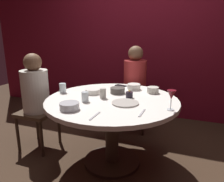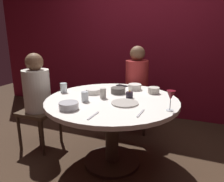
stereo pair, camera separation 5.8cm
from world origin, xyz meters
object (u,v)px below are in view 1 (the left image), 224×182
(cell_phone, at_px, (121,86))
(cup_by_right_diner, at_px, (85,97))
(dinner_plate, at_px, (125,103))
(bowl_small_white, at_px, (93,91))
(dining_table, at_px, (112,113))
(candle_holder, at_px, (129,95))
(seated_diner_back, at_px, (135,79))
(bowl_sauce_side, at_px, (134,87))
(bowl_serving_large, at_px, (69,106))
(cup_by_left_diner, at_px, (103,93))
(bowl_salad_center, at_px, (153,90))
(bowl_rice_portion, at_px, (118,90))
(wine_glass, at_px, (171,96))
(seated_diner_left, at_px, (35,91))
(cup_near_candle, at_px, (63,88))

(cell_phone, height_order, cup_by_right_diner, cup_by_right_diner)
(dinner_plate, distance_m, bowl_small_white, 0.48)
(dining_table, xyz_separation_m, candle_holder, (0.15, 0.09, 0.18))
(seated_diner_back, bearing_deg, bowl_sauce_side, 13.05)
(dining_table, height_order, dinner_plate, dinner_plate)
(bowl_serving_large, relative_size, bowl_small_white, 1.08)
(cup_by_left_diner, bearing_deg, bowl_salad_center, 40.27)
(bowl_serving_large, bearing_deg, candle_holder, 53.06)
(seated_diner_back, xyz_separation_m, bowl_rice_portion, (-0.02, -0.69, 0.02))
(wine_glass, relative_size, cup_by_left_diner, 1.74)
(bowl_serving_large, bearing_deg, wine_glass, 19.58)
(cup_by_left_diner, bearing_deg, bowl_sauce_side, 65.53)
(dining_table, height_order, seated_diner_left, seated_diner_left)
(bowl_rice_portion, height_order, cup_near_candle, cup_near_candle)
(seated_diner_left, bearing_deg, cell_phone, 31.87)
(wine_glass, bearing_deg, cell_phone, 135.03)
(wine_glass, relative_size, dinner_plate, 0.70)
(cell_phone, xyz_separation_m, bowl_small_white, (-0.18, -0.44, 0.02))
(bowl_small_white, distance_m, bowl_sauce_side, 0.50)
(cell_phone, xyz_separation_m, bowl_serving_large, (-0.15, -0.96, 0.03))
(bowl_serving_large, xyz_separation_m, cup_near_candle, (-0.35, 0.44, 0.02))
(candle_holder, xyz_separation_m, cell_phone, (-0.24, 0.44, -0.03))
(cup_by_left_diner, bearing_deg, seated_diner_left, 179.16)
(dining_table, xyz_separation_m, wine_glass, (0.58, -0.13, 0.28))
(bowl_small_white, bearing_deg, bowl_serving_large, -87.10)
(dining_table, xyz_separation_m, bowl_serving_large, (-0.23, -0.42, 0.18))
(dining_table, relative_size, bowl_serving_large, 7.76)
(bowl_rice_portion, height_order, cup_by_right_diner, cup_by_right_diner)
(bowl_rice_portion, relative_size, cup_by_right_diner, 1.66)
(bowl_salad_center, xyz_separation_m, bowl_sauce_side, (-0.24, 0.07, -0.00))
(dining_table, relative_size, cup_by_left_diner, 13.16)
(bowl_rice_portion, bearing_deg, bowl_small_white, -154.62)
(bowl_serving_large, distance_m, cup_by_left_diner, 0.43)
(bowl_small_white, bearing_deg, cup_by_left_diner, -33.32)
(dining_table, bearing_deg, bowl_sauce_side, 75.73)
(candle_holder, bearing_deg, bowl_sauce_side, 97.17)
(bowl_sauce_side, distance_m, bowl_rice_portion, 0.25)
(seated_diner_left, bearing_deg, bowl_sauce_side, 22.30)
(dinner_plate, distance_m, bowl_serving_large, 0.52)
(bowl_sauce_side, bearing_deg, bowl_rice_portion, -119.83)
(cell_phone, bearing_deg, wine_glass, 62.88)
(dining_table, distance_m, bowl_serving_large, 0.51)
(bowl_salad_center, relative_size, cup_near_candle, 1.20)
(seated_diner_back, xyz_separation_m, wine_glass, (0.58, -1.04, 0.11))
(seated_diner_left, height_order, bowl_sauce_side, seated_diner_left)
(cell_phone, distance_m, bowl_sauce_side, 0.22)
(bowl_salad_center, height_order, cup_by_right_diner, cup_by_right_diner)
(bowl_rice_portion, relative_size, cup_by_left_diner, 1.58)
(dining_table, xyz_separation_m, cell_phone, (-0.08, 0.54, 0.15))
(bowl_salad_center, bearing_deg, seated_diner_left, -164.48)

